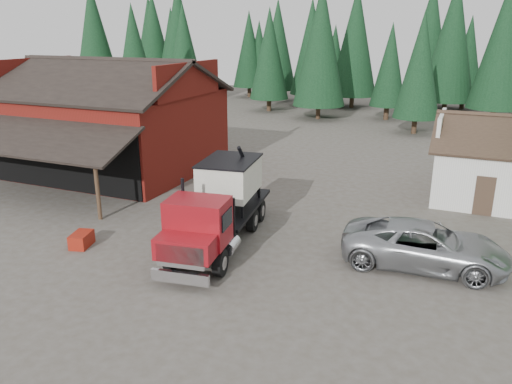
% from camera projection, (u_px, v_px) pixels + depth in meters
% --- Properties ---
extents(ground, '(120.00, 120.00, 0.00)m').
position_uv_depth(ground, '(176.00, 256.00, 20.39)').
color(ground, '#484238').
rests_on(ground, ground).
extents(red_barn, '(12.80, 13.63, 7.18)m').
position_uv_depth(red_barn, '(110.00, 128.00, 32.31)').
color(red_barn, maroon).
rests_on(red_barn, ground).
extents(conifer_backdrop, '(76.00, 16.00, 16.00)m').
position_uv_depth(conifer_backdrop, '(371.00, 110.00, 57.10)').
color(conifer_backdrop, black).
rests_on(conifer_backdrop, ground).
extents(near_pine_a, '(4.40, 4.40, 11.40)m').
position_uv_depth(near_pine_a, '(134.00, 54.00, 51.09)').
color(near_pine_a, '#382619').
rests_on(near_pine_a, ground).
extents(near_pine_b, '(3.96, 3.96, 10.40)m').
position_uv_depth(near_pine_b, '(420.00, 65.00, 42.54)').
color(near_pine_b, '#382619').
rests_on(near_pine_b, ground).
extents(near_pine_d, '(5.28, 5.28, 13.40)m').
position_uv_depth(near_pine_d, '(321.00, 44.00, 49.31)').
color(near_pine_d, '#382619').
rests_on(near_pine_d, ground).
extents(feed_truck, '(3.48, 8.84, 3.89)m').
position_uv_depth(feed_truck, '(219.00, 203.00, 21.05)').
color(feed_truck, black).
rests_on(feed_truck, ground).
extents(silver_car, '(6.43, 3.26, 1.74)m').
position_uv_depth(silver_car, '(425.00, 245.00, 19.24)').
color(silver_car, '#9FA2A6').
rests_on(silver_car, ground).
extents(equip_box, '(0.97, 1.25, 0.60)m').
position_uv_depth(equip_box, '(82.00, 240.00, 21.18)').
color(equip_box, maroon).
rests_on(equip_box, ground).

